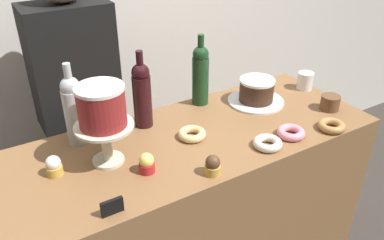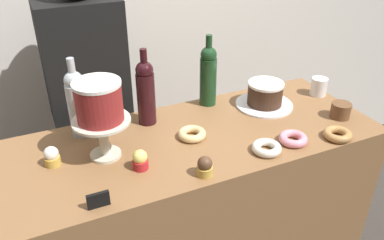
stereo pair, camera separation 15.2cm
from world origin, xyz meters
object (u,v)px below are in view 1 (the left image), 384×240
Objects in this scene: chocolate_round_cake at (257,90)px; cookie_stack at (330,103)px; cupcake_lemon at (147,163)px; coffee_cup_ceramic at (305,81)px; cupcake_vanilla at (54,166)px; cake_stand_pedestal at (106,137)px; wine_bottle_clear at (74,109)px; donut_pink at (291,133)px; barista_figure at (82,122)px; donut_sugar at (268,143)px; donut_maple at (331,126)px; wine_bottle_green at (200,74)px; donut_glazed at (192,134)px; wine_bottle_dark_red at (142,94)px; price_sign_chalkboard at (112,207)px; cupcake_chocolate at (213,165)px; white_layer_cake at (101,106)px.

chocolate_round_cake reaches higher than cookie_stack.
coffee_cup_ceramic is (0.96, 0.21, 0.01)m from cupcake_lemon.
cupcake_vanilla is 1.24m from coffee_cup_ceramic.
wine_bottle_clear is (-0.05, 0.19, 0.04)m from cake_stand_pedestal.
donut_pink is at bearing -141.37° from coffee_cup_ceramic.
barista_figure is (0.04, 0.50, -0.20)m from cake_stand_pedestal.
donut_maple is (0.31, -0.04, 0.00)m from donut_sugar.
donut_sugar is (-0.13, -0.01, 0.00)m from donut_pink.
wine_bottle_green is 0.33m from donut_glazed.
coffee_cup_ceramic reaches higher than cupcake_lemon.
cupcake_vanilla is at bearing -159.70° from wine_bottle_dark_red.
wine_bottle_green reaches higher than donut_maple.
donut_glazed is 0.49m from price_sign_chalkboard.
cupcake_vanilla is 0.78m from donut_sugar.
cookie_stack is at bearing 14.51° from donut_pink.
wine_bottle_clear is (-0.81, 0.09, 0.08)m from chocolate_round_cake.
cupcake_vanilla is at bearing 165.01° from donut_pink.
price_sign_chalkboard reaches higher than donut_pink.
cupcake_vanilla is at bearing 161.70° from donut_sugar.
cupcake_lemon is at bearing -141.36° from wine_bottle_green.
cupcake_vanilla is at bearing 172.58° from cookie_stack.
wine_bottle_dark_red reaches higher than donut_glazed.
cupcake_vanilla is at bearing -164.37° from wine_bottle_green.
cupcake_lemon is at bearing 37.22° from price_sign_chalkboard.
wine_bottle_dark_red reaches higher than cupcake_chocolate.
donut_sugar is (0.74, -0.25, -0.02)m from cupcake_vanilla.
cookie_stack is (0.24, -0.23, -0.03)m from chocolate_round_cake.
donut_glazed is (-0.35, 0.19, 0.00)m from donut_pink.
coffee_cup_ceramic is at bearing 60.94° from donut_maple.
cake_stand_pedestal is 0.61m from donut_sugar.
wine_bottle_dark_red reaches higher than coffee_cup_ceramic.
wine_bottle_green is 0.20× the size of barista_figure.
chocolate_round_cake is at bearing 57.80° from donut_sugar.
chocolate_round_cake is at bearing 136.49° from cookie_stack.
cookie_stack is at bearing -33.76° from barista_figure.
wine_bottle_green reaches higher than cookie_stack.
coffee_cup_ceramic reaches higher than donut_sugar.
chocolate_round_cake reaches higher than cupcake_lemon.
cupcake_vanilla is 0.66× the size of donut_maple.
cupcake_vanilla is at bearing 173.02° from white_layer_cake.
cookie_stack is at bearing -16.92° from wine_bottle_clear.
wine_bottle_clear reaches higher than donut_glazed.
cake_stand_pedestal is 0.64× the size of wine_bottle_dark_red.
barista_figure is at bearing 157.50° from coffee_cup_ceramic.
barista_figure reaches higher than donut_maple.
cupcake_lemon is 0.78m from donut_maple.
cupcake_chocolate is (0.06, -0.43, -0.11)m from wine_bottle_dark_red.
donut_glazed is 1.32× the size of coffee_cup_ceramic.
donut_maple is 1.33× the size of cookie_stack.
white_layer_cake is at bearing -74.68° from wine_bottle_clear.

